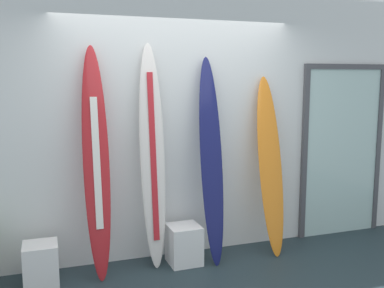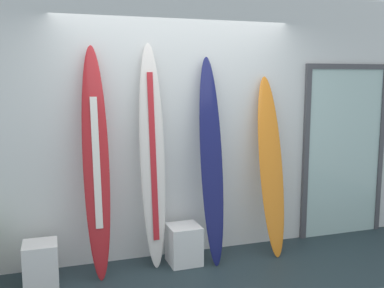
{
  "view_description": "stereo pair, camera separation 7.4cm",
  "coord_description": "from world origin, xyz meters",
  "px_view_note": "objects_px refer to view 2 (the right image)",
  "views": [
    {
      "loc": [
        -1.36,
        -3.23,
        1.89
      ],
      "look_at": [
        0.08,
        0.95,
        1.24
      ],
      "focal_mm": 41.45,
      "sensor_mm": 36.0,
      "label": 1
    },
    {
      "loc": [
        -1.29,
        -3.25,
        1.89
      ],
      "look_at": [
        0.08,
        0.95,
        1.24
      ],
      "focal_mm": 41.45,
      "sensor_mm": 36.0,
      "label": 2
    }
  ],
  "objects_px": {
    "surfboard_navy": "(212,162)",
    "display_block_left": "(184,244)",
    "display_block_center": "(41,264)",
    "surfboard_ivory": "(152,158)",
    "glass_door": "(344,148)",
    "surfboard_sunset": "(271,167)",
    "surfboard_crimson": "(96,164)"
  },
  "relations": [
    {
      "from": "surfboard_navy",
      "to": "surfboard_ivory",
      "type": "bearing_deg",
      "value": 171.85
    },
    {
      "from": "display_block_center",
      "to": "surfboard_crimson",
      "type": "bearing_deg",
      "value": 9.09
    },
    {
      "from": "surfboard_navy",
      "to": "surfboard_sunset",
      "type": "bearing_deg",
      "value": 0.78
    },
    {
      "from": "surfboard_ivory",
      "to": "surfboard_sunset",
      "type": "xyz_separation_m",
      "value": [
        1.29,
        -0.08,
        -0.16
      ]
    },
    {
      "from": "surfboard_navy",
      "to": "glass_door",
      "type": "height_order",
      "value": "surfboard_navy"
    },
    {
      "from": "surfboard_navy",
      "to": "display_block_center",
      "type": "distance_m",
      "value": 1.9
    },
    {
      "from": "display_block_left",
      "to": "display_block_center",
      "type": "xyz_separation_m",
      "value": [
        -1.4,
        -0.07,
        0.0
      ]
    },
    {
      "from": "surfboard_crimson",
      "to": "glass_door",
      "type": "bearing_deg",
      "value": 4.58
    },
    {
      "from": "surfboard_navy",
      "to": "surfboard_sunset",
      "type": "xyz_separation_m",
      "value": [
        0.69,
        0.01,
        -0.1
      ]
    },
    {
      "from": "surfboard_crimson",
      "to": "glass_door",
      "type": "distance_m",
      "value": 2.97
    },
    {
      "from": "surfboard_ivory",
      "to": "display_block_left",
      "type": "distance_m",
      "value": 0.96
    },
    {
      "from": "surfboard_sunset",
      "to": "glass_door",
      "type": "relative_size",
      "value": 0.93
    },
    {
      "from": "surfboard_sunset",
      "to": "display_block_center",
      "type": "distance_m",
      "value": 2.5
    },
    {
      "from": "surfboard_navy",
      "to": "display_block_center",
      "type": "height_order",
      "value": "surfboard_navy"
    },
    {
      "from": "display_block_center",
      "to": "display_block_left",
      "type": "bearing_deg",
      "value": 2.71
    },
    {
      "from": "surfboard_sunset",
      "to": "display_block_center",
      "type": "relative_size",
      "value": 4.74
    },
    {
      "from": "surfboard_crimson",
      "to": "glass_door",
      "type": "height_order",
      "value": "surfboard_crimson"
    },
    {
      "from": "surfboard_ivory",
      "to": "surfboard_navy",
      "type": "relative_size",
      "value": 1.06
    },
    {
      "from": "surfboard_navy",
      "to": "display_block_left",
      "type": "xyz_separation_m",
      "value": [
        -0.3,
        -0.01,
        -0.84
      ]
    },
    {
      "from": "surfboard_navy",
      "to": "display_block_left",
      "type": "distance_m",
      "value": 0.89
    },
    {
      "from": "display_block_left",
      "to": "glass_door",
      "type": "xyz_separation_m",
      "value": [
        2.1,
        0.26,
        0.86
      ]
    },
    {
      "from": "surfboard_navy",
      "to": "glass_door",
      "type": "bearing_deg",
      "value": 7.96
    },
    {
      "from": "surfboard_ivory",
      "to": "display_block_left",
      "type": "xyz_separation_m",
      "value": [
        0.3,
        -0.09,
        -0.91
      ]
    },
    {
      "from": "surfboard_crimson",
      "to": "surfboard_navy",
      "type": "height_order",
      "value": "surfboard_crimson"
    },
    {
      "from": "surfboard_ivory",
      "to": "display_block_center",
      "type": "height_order",
      "value": "surfboard_ivory"
    },
    {
      "from": "surfboard_crimson",
      "to": "surfboard_ivory",
      "type": "bearing_deg",
      "value": 7.25
    },
    {
      "from": "surfboard_crimson",
      "to": "display_block_center",
      "type": "distance_m",
      "value": 1.04
    },
    {
      "from": "glass_door",
      "to": "surfboard_ivory",
      "type": "bearing_deg",
      "value": -176.05
    },
    {
      "from": "surfboard_ivory",
      "to": "display_block_center",
      "type": "xyz_separation_m",
      "value": [
        -1.1,
        -0.16,
        -0.91
      ]
    },
    {
      "from": "surfboard_crimson",
      "to": "glass_door",
      "type": "xyz_separation_m",
      "value": [
        2.96,
        0.24,
        -0.03
      ]
    },
    {
      "from": "surfboard_navy",
      "to": "glass_door",
      "type": "distance_m",
      "value": 1.82
    },
    {
      "from": "display_block_center",
      "to": "surfboard_sunset",
      "type": "bearing_deg",
      "value": 1.94
    }
  ]
}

